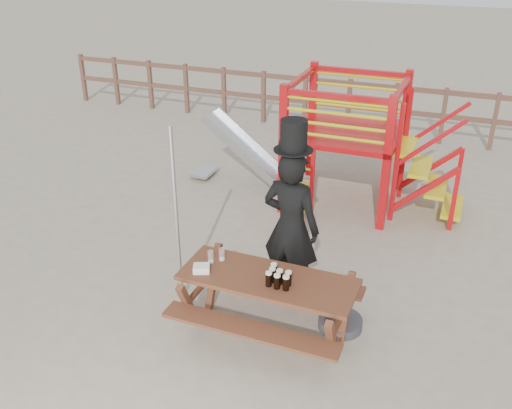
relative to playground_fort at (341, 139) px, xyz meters
name	(u,v)px	position (x,y,z in m)	size (l,w,h in m)	color
ground	(253,319)	(-0.12, -3.58, -1.07)	(60.00, 60.00, 0.00)	tan
back_fence	(372,103)	(-0.12, 3.42, -0.34)	(15.09, 0.09, 1.20)	brown
playground_fort	(341,139)	(0.00, 0.00, 0.00)	(4.71, 1.84, 2.10)	#B40C10
picnic_table	(268,298)	(0.12, -3.74, -0.60)	(1.96, 1.37, 0.75)	brown
man_with_hat	(291,224)	(0.13, -2.98, -0.03)	(0.78, 0.57, 2.32)	black
metal_pole	(176,219)	(-1.10, -3.53, 0.07)	(0.05, 0.05, 2.28)	#B2B2B7
parasol_base	(340,323)	(0.87, -3.35, -1.01)	(0.51, 0.51, 0.22)	#38373C
paper_bag	(201,268)	(-0.62, -3.90, -0.28)	(0.18, 0.14, 0.08)	white
stout_pints	(278,278)	(0.26, -3.82, -0.23)	(0.27, 0.26, 0.17)	black
empty_glasses	(216,256)	(-0.55, -3.64, -0.25)	(0.16, 0.16, 0.15)	silver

